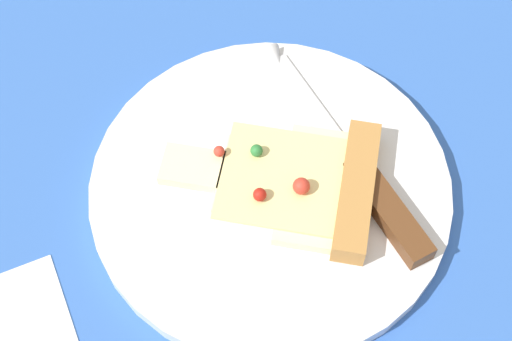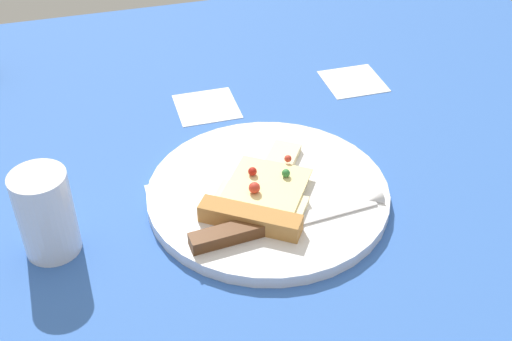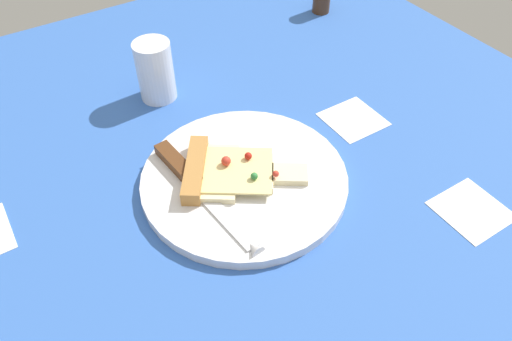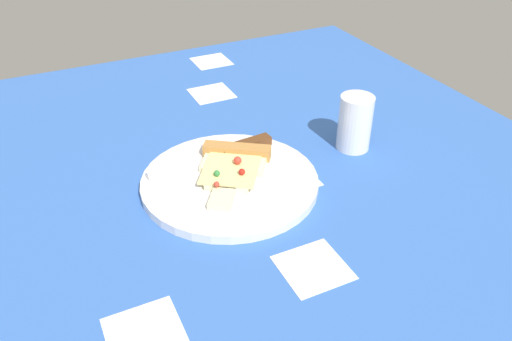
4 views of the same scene
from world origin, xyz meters
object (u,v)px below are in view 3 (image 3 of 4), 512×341
at_px(pizza_slice, 226,171).
at_px(drinking_glass, 154,71).
at_px(knife, 195,184).
at_px(plate, 244,179).

bearing_deg(pizza_slice, drinking_glass, -146.71).
bearing_deg(knife, pizza_slice, 170.79).
xyz_separation_m(plate, knife, (0.02, 0.07, 0.01)).
bearing_deg(pizza_slice, knife, -59.74).
relative_size(knife, drinking_glass, 2.29).
distance_m(plate, pizza_slice, 0.03).
height_order(knife, drinking_glass, drinking_glass).
height_order(plate, pizza_slice, pizza_slice).
distance_m(plate, knife, 0.07).
relative_size(pizza_slice, drinking_glass, 1.79).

